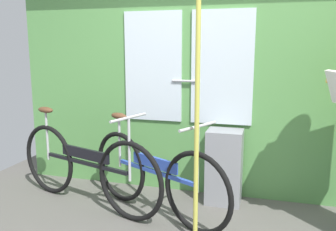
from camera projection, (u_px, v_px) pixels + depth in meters
train_door_wall at (206, 78)px, 3.57m from camera, size 4.04×0.28×2.27m
bicycle_near_door at (154, 175)px, 3.20m from camera, size 1.49×0.81×0.90m
bicycle_leaning_behind at (85, 167)px, 3.40m from camera, size 1.73×0.69×0.92m
trash_bin_by_wall at (224, 167)px, 3.46m from camera, size 0.33×0.28×0.72m
handrail_pole at (197, 100)px, 2.60m from camera, size 0.04×0.04×2.23m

